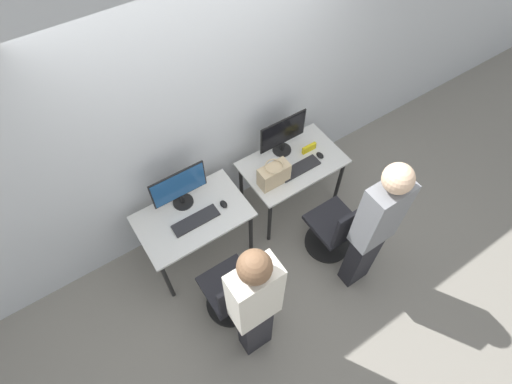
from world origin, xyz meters
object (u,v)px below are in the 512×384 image
Objects in this scene: mouse_left at (224,204)px; handbag at (274,175)px; person_left at (255,305)px; keyboard_right at (299,168)px; keyboard_left at (196,220)px; mouse_right at (320,155)px; monitor_right at (283,134)px; person_right at (375,227)px; office_chair_right at (336,229)px; monitor_left at (179,187)px; office_chair_left at (232,293)px.

mouse_left is 0.30× the size of handbag.
person_left is 3.91× the size of keyboard_right.
mouse_right is at bearing -0.88° from keyboard_left.
monitor_right is at bearing 133.93° from mouse_right.
mouse_right is 0.05× the size of person_right.
handbag is at bearing 177.93° from keyboard_right.
handbag is at bearing -1.84° from keyboard_left.
person_left reaches higher than monitor_right.
person_right is at bearing -93.33° from office_chair_right.
keyboard_right is at bearing 90.65° from person_right.
keyboard_right is (1.13, -0.28, -0.22)m from monitor_left.
office_chair_right is (0.03, -0.60, -0.35)m from keyboard_right.
keyboard_left is at bearing 179.12° from mouse_right.
mouse_left is 0.17× the size of monitor_right.
monitor_right is (1.16, 0.89, 0.58)m from office_chair_left.
person_right is at bearing -72.25° from handbag.
mouse_left is (0.30, -0.24, -0.22)m from monitor_left.
handbag is at bearing -136.69° from monitor_right.
office_chair_left is at bearing 89.79° from person_left.
handbag is at bearing 35.33° from office_chair_left.
monitor_right reaches higher than mouse_right.
keyboard_right is 0.27m from mouse_right.
keyboard_left is at bearing 178.10° from keyboard_right.
office_chair_right reaches higher than mouse_right.
handbag is (0.83, -0.27, -0.12)m from monitor_left.
office_chair_left is 1.19m from office_chair_right.
person_left is at bearing -131.38° from handbag.
person_right reaches higher than person_left.
keyboard_left is 0.26× the size of person_left.
office_chair_left is at bearing -116.54° from mouse_left.
handbag is at bearing -18.04° from monitor_left.
keyboard_right is (0.00, -0.30, -0.22)m from monitor_right.
person_left is at bearing -91.21° from monitor_left.
person_right is (1.15, -1.25, 0.01)m from monitor_left.
office_chair_right reaches higher than keyboard_right.
handbag is at bearing -3.77° from mouse_left.
mouse_right is at bearing 34.37° from person_left.
keyboard_right is at bearing -176.60° from mouse_right.
keyboard_left and keyboard_right have the same top height.
keyboard_left is 1.18m from monitor_right.
monitor_right reaches higher than keyboard_left.
monitor_left is 1.19× the size of keyboard_left.
person_right is 1.04m from handbag.
person_left is (-0.03, -1.24, -0.01)m from monitor_left.
office_chair_right is (1.17, -0.64, -0.35)m from keyboard_left.
person_left is 1.75m from mouse_right.
monitor_left is 0.31× the size of person_left.
office_chair_right is at bearing -37.20° from monitor_left.
mouse_left is 1.11m from mouse_right.
office_chair_left is at bearing -92.26° from keyboard_left.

